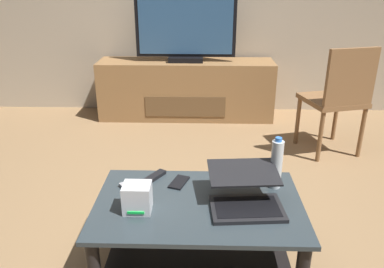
% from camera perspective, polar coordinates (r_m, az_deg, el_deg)
% --- Properties ---
extents(ground_plane, '(7.68, 7.68, 0.00)m').
position_cam_1_polar(ground_plane, '(2.42, -0.86, -13.93)').
color(ground_plane, olive).
extents(coffee_table, '(1.00, 0.64, 0.41)m').
position_cam_1_polar(coffee_table, '(1.98, 0.94, -13.21)').
color(coffee_table, '#2D383D').
rests_on(coffee_table, ground).
extents(media_cabinet, '(1.81, 0.45, 0.60)m').
position_cam_1_polar(media_cabinet, '(4.14, -0.86, 6.58)').
color(media_cabinet, olive).
rests_on(media_cabinet, ground).
extents(television, '(1.00, 0.20, 0.66)m').
position_cam_1_polar(television, '(3.99, -0.93, 15.05)').
color(television, black).
rests_on(television, media_cabinet).
extents(dining_chair, '(0.54, 0.54, 0.92)m').
position_cam_1_polar(dining_chair, '(3.39, 20.78, 5.31)').
color(dining_chair, brown).
rests_on(dining_chair, ground).
extents(laptop, '(0.36, 0.38, 0.15)m').
position_cam_1_polar(laptop, '(1.88, 7.86, -8.64)').
color(laptop, black).
rests_on(laptop, coffee_table).
extents(router_box, '(0.13, 0.11, 0.13)m').
position_cam_1_polar(router_box, '(1.83, -8.03, -9.24)').
color(router_box, silver).
rests_on(router_box, coffee_table).
extents(water_bottle_near, '(0.06, 0.06, 0.28)m').
position_cam_1_polar(water_bottle_near, '(2.01, 12.28, -4.31)').
color(water_bottle_near, silver).
rests_on(water_bottle_near, coffee_table).
extents(cell_phone, '(0.11, 0.16, 0.01)m').
position_cam_1_polar(cell_phone, '(2.06, -1.92, -7.09)').
color(cell_phone, black).
rests_on(cell_phone, coffee_table).
extents(tv_remote, '(0.13, 0.15, 0.02)m').
position_cam_1_polar(tv_remote, '(2.01, -9.12, -8.12)').
color(tv_remote, '#99999E').
rests_on(tv_remote, coffee_table).
extents(soundbar_remote, '(0.12, 0.16, 0.02)m').
position_cam_1_polar(soundbar_remote, '(2.11, -5.60, -6.28)').
color(soundbar_remote, black).
rests_on(soundbar_remote, coffee_table).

